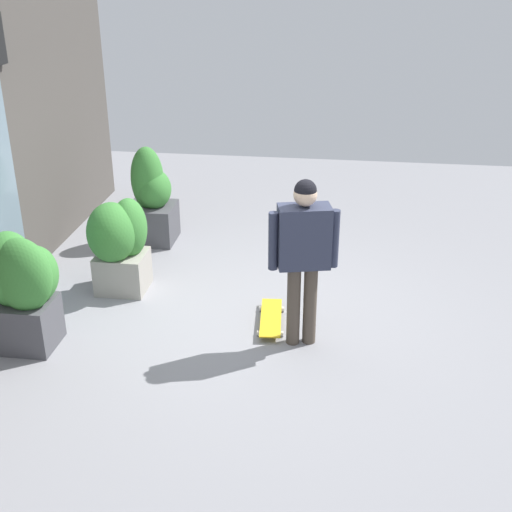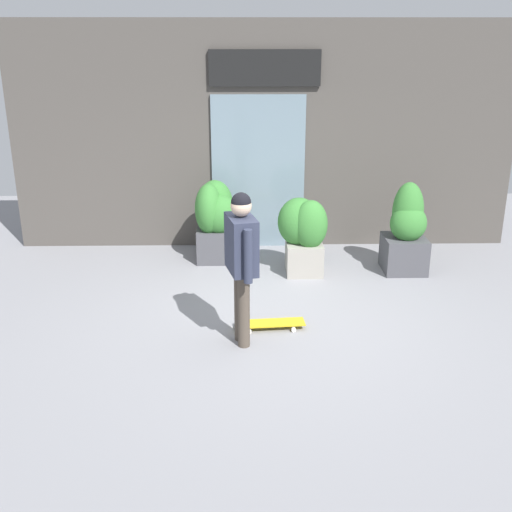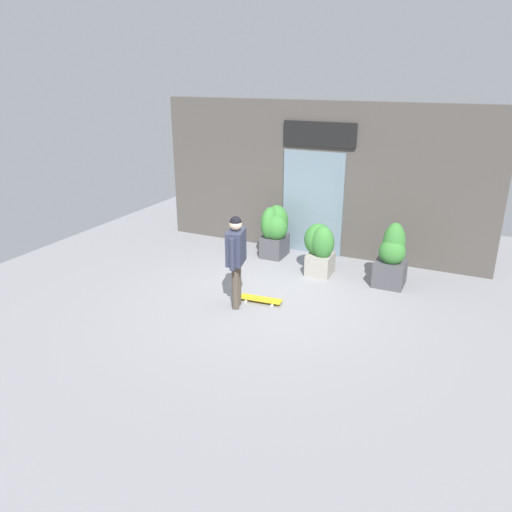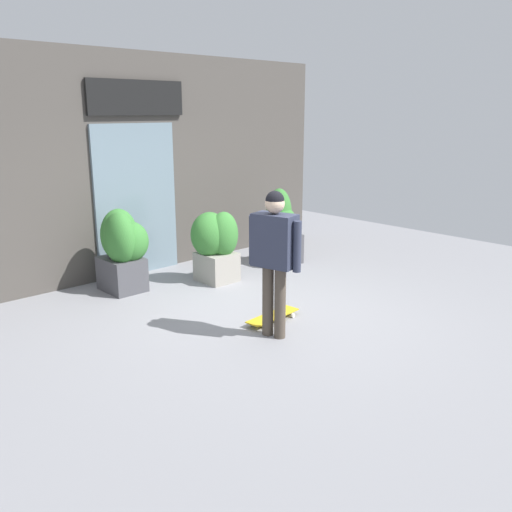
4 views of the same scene
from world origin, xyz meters
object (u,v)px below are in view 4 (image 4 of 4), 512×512
(skateboarder, at_px, (274,249))
(skateboard, at_px, (273,316))
(planter_box_right, at_px, (215,243))
(planter_box_left, at_px, (280,230))
(planter_box_mid, at_px, (122,246))

(skateboarder, distance_m, skateboard, 1.07)
(skateboard, relative_size, planter_box_right, 0.75)
(planter_box_right, bearing_deg, planter_box_left, 1.96)
(skateboard, bearing_deg, skateboarder, -138.75)
(planter_box_left, xyz_separation_m, planter_box_mid, (-2.68, 0.49, 0.08))
(skateboard, bearing_deg, planter_box_left, 37.63)
(planter_box_right, bearing_deg, skateboarder, -112.08)
(skateboard, xyz_separation_m, planter_box_right, (0.52, 1.75, 0.53))
(skateboard, bearing_deg, planter_box_right, 68.48)
(planter_box_left, height_order, planter_box_mid, planter_box_left)
(planter_box_left, bearing_deg, skateboarder, -136.99)
(skateboarder, xyz_separation_m, planter_box_left, (2.28, 2.13, -0.46))
(skateboarder, bearing_deg, skateboard, 32.51)
(planter_box_mid, bearing_deg, planter_box_right, -23.49)
(skateboard, relative_size, planter_box_left, 0.63)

